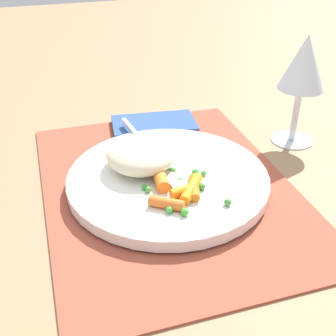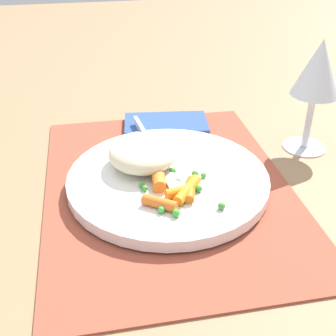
{
  "view_description": "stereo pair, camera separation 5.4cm",
  "coord_description": "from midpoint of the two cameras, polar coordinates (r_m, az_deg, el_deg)",
  "views": [
    {
      "loc": [
        0.45,
        -0.14,
        0.33
      ],
      "look_at": [
        0.0,
        0.0,
        0.03
      ],
      "focal_mm": 46.93,
      "sensor_mm": 36.0,
      "label": 1
    },
    {
      "loc": [
        0.47,
        -0.09,
        0.33
      ],
      "look_at": [
        0.0,
        0.0,
        0.03
      ],
      "focal_mm": 46.93,
      "sensor_mm": 36.0,
      "label": 2
    }
  ],
  "objects": [
    {
      "name": "rice_mound",
      "position": [
        0.57,
        -0.65,
        1.88
      ],
      "size": [
        0.09,
        0.09,
        0.04
      ],
      "primitive_type": "ellipsoid",
      "color": "beige",
      "rests_on": "plate"
    },
    {
      "name": "napkin",
      "position": [
        0.72,
        1.9,
        5.74
      ],
      "size": [
        0.09,
        0.14,
        0.01
      ],
      "primitive_type": "cube",
      "rotation": [
        0.0,
        0.0,
        -0.12
      ],
      "color": "#33518C",
      "rests_on": "placemat"
    },
    {
      "name": "carrot_portion",
      "position": [
        0.53,
        3.48,
        -2.59
      ],
      "size": [
        0.1,
        0.08,
        0.02
      ],
      "color": "orange",
      "rests_on": "plate"
    },
    {
      "name": "placemat",
      "position": [
        0.57,
        2.69,
        -2.46
      ],
      "size": [
        0.42,
        0.31,
        0.01
      ],
      "primitive_type": "cube",
      "color": "#9E4733",
      "rests_on": "ground_plane"
    },
    {
      "name": "ground_plane",
      "position": [
        0.58,
        2.69,
        -2.71
      ],
      "size": [
        2.4,
        2.4,
        0.0
      ],
      "primitive_type": "plane",
      "color": "#997551"
    },
    {
      "name": "plate",
      "position": [
        0.57,
        2.72,
        -1.59
      ],
      "size": [
        0.26,
        0.26,
        0.02
      ],
      "primitive_type": "cylinder",
      "color": "white",
      "rests_on": "placemat"
    },
    {
      "name": "wine_glass",
      "position": [
        0.66,
        21.19,
        11.48
      ],
      "size": [
        0.07,
        0.07,
        0.17
      ],
      "color": "silver",
      "rests_on": "ground_plane"
    },
    {
      "name": "pea_scatter",
      "position": [
        0.53,
        4.73,
        -2.98
      ],
      "size": [
        0.09,
        0.09,
        0.01
      ],
      "color": "green",
      "rests_on": "plate"
    },
    {
      "name": "fork",
      "position": [
        0.6,
        1.29,
        1.48
      ],
      "size": [
        0.21,
        0.04,
        0.01
      ],
      "color": "silver",
      "rests_on": "plate"
    }
  ]
}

